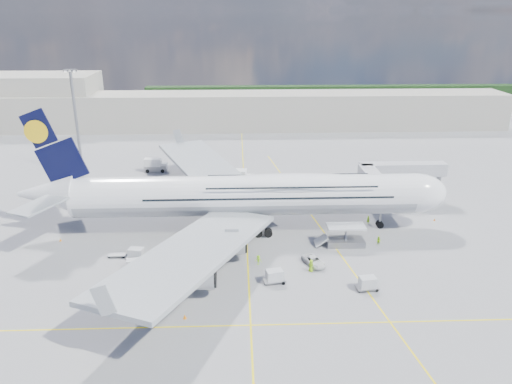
{
  "coord_description": "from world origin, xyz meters",
  "views": [
    {
      "loc": [
        -1.37,
        -74.6,
        38.26
      ],
      "look_at": [
        1.75,
        8.0,
        8.12
      ],
      "focal_mm": 35.0,
      "sensor_mm": 36.0,
      "label": 1
    }
  ],
  "objects_px": {
    "light_mast": "(76,122)",
    "baggage_tug": "(179,288)",
    "service_van": "(314,261)",
    "cone_wing_left_outer": "(217,192)",
    "crew_tug": "(258,260)",
    "cone_tail": "(60,240)",
    "dolly_back": "(117,254)",
    "cone_wing_right_outer": "(185,317)",
    "jet_bridge": "(391,174)",
    "dolly_row_a": "(133,264)",
    "cargo_loader": "(344,238)",
    "catering_truck_inner": "(238,179)",
    "dolly_row_b": "(136,254)",
    "cone_wing_left_inner": "(213,216)",
    "airliner": "(247,195)",
    "crew_loader": "(379,241)",
    "crew_wing": "(190,256)",
    "cone_wing_right_inner": "(157,256)",
    "dolly_nose_near": "(274,276)",
    "dolly_nose_far": "(367,283)",
    "crew_nose": "(368,220)",
    "catering_truck_outer": "(155,166)",
    "cone_nose": "(434,220)",
    "crew_van": "(311,266)",
    "dolly_row_c": "(195,253)"
  },
  "relations": [
    {
      "from": "cargo_loader",
      "to": "catering_truck_inner",
      "type": "bearing_deg",
      "value": 121.12
    },
    {
      "from": "crew_wing",
      "to": "airliner",
      "type": "bearing_deg",
      "value": -45.58
    },
    {
      "from": "light_mast",
      "to": "catering_truck_inner",
      "type": "bearing_deg",
      "value": -17.02
    },
    {
      "from": "airliner",
      "to": "cone_nose",
      "type": "bearing_deg",
      "value": 4.28
    },
    {
      "from": "dolly_back",
      "to": "cone_wing_left_outer",
      "type": "bearing_deg",
      "value": 60.48
    },
    {
      "from": "catering_truck_inner",
      "to": "crew_nose",
      "type": "bearing_deg",
      "value": -32.1
    },
    {
      "from": "crew_nose",
      "to": "cone_wing_right_inner",
      "type": "xyz_separation_m",
      "value": [
        -38.08,
        -12.43,
        -0.6
      ]
    },
    {
      "from": "dolly_row_b",
      "to": "cone_wing_left_inner",
      "type": "relative_size",
      "value": 6.57
    },
    {
      "from": "catering_truck_outer",
      "to": "dolly_back",
      "type": "bearing_deg",
      "value": -88.28
    },
    {
      "from": "light_mast",
      "to": "crew_wing",
      "type": "height_order",
      "value": "light_mast"
    },
    {
      "from": "light_mast",
      "to": "dolly_back",
      "type": "relative_size",
      "value": 8.49
    },
    {
      "from": "dolly_nose_near",
      "to": "cone_wing_right_inner",
      "type": "relative_size",
      "value": 7.27
    },
    {
      "from": "dolly_row_a",
      "to": "cone_tail",
      "type": "xyz_separation_m",
      "value": [
        -14.83,
        10.68,
        -0.65
      ]
    },
    {
      "from": "airliner",
      "to": "cone_wing_right_inner",
      "type": "xyz_separation_m",
      "value": [
        -15.07,
        -10.73,
        -6.63
      ]
    },
    {
      "from": "dolly_row_a",
      "to": "service_van",
      "type": "xyz_separation_m",
      "value": [
        28.55,
        0.36,
        -0.23
      ]
    },
    {
      "from": "light_mast",
      "to": "cone_wing_left_outer",
      "type": "bearing_deg",
      "value": -23.88
    },
    {
      "from": "light_mast",
      "to": "crew_nose",
      "type": "distance_m",
      "value": 72.56
    },
    {
      "from": "dolly_back",
      "to": "crew_nose",
      "type": "relative_size",
      "value": 1.81
    },
    {
      "from": "jet_bridge",
      "to": "dolly_row_a",
      "type": "bearing_deg",
      "value": -152.05
    },
    {
      "from": "dolly_back",
      "to": "catering_truck_inner",
      "type": "distance_m",
      "value": 38.78
    },
    {
      "from": "catering_truck_inner",
      "to": "catering_truck_outer",
      "type": "height_order",
      "value": "catering_truck_inner"
    },
    {
      "from": "airliner",
      "to": "crew_loader",
      "type": "bearing_deg",
      "value": -18.28
    },
    {
      "from": "airliner",
      "to": "jet_bridge",
      "type": "relative_size",
      "value": 4.21
    },
    {
      "from": "dolly_row_b",
      "to": "crew_nose",
      "type": "height_order",
      "value": "dolly_row_b"
    },
    {
      "from": "cargo_loader",
      "to": "cone_wing_left_outer",
      "type": "relative_size",
      "value": 14.36
    },
    {
      "from": "crew_van",
      "to": "cone_nose",
      "type": "height_order",
      "value": "crew_van"
    },
    {
      "from": "jet_bridge",
      "to": "light_mast",
      "type": "distance_m",
      "value": 74.11
    },
    {
      "from": "dolly_row_b",
      "to": "cone_wing_left_inner",
      "type": "xyz_separation_m",
      "value": [
        11.72,
        17.43,
        -0.82
      ]
    },
    {
      "from": "cone_wing_left_inner",
      "to": "jet_bridge",
      "type": "bearing_deg",
      "value": 7.38
    },
    {
      "from": "airliner",
      "to": "dolly_nose_far",
      "type": "xyz_separation_m",
      "value": [
        16.93,
        -21.91,
        -5.77
      ]
    },
    {
      "from": "cone_nose",
      "to": "cone_wing_right_inner",
      "type": "bearing_deg",
      "value": -165.32
    },
    {
      "from": "jet_bridge",
      "to": "baggage_tug",
      "type": "height_order",
      "value": "jet_bridge"
    },
    {
      "from": "dolly_row_a",
      "to": "baggage_tug",
      "type": "xyz_separation_m",
      "value": [
        7.92,
        -7.2,
        -0.15
      ]
    },
    {
      "from": "crew_loader",
      "to": "cargo_loader",
      "type": "bearing_deg",
      "value": -136.18
    },
    {
      "from": "service_van",
      "to": "cone_wing_left_outer",
      "type": "bearing_deg",
      "value": 92.62
    },
    {
      "from": "cone_wing_right_outer",
      "to": "dolly_back",
      "type": "bearing_deg",
      "value": 125.25
    },
    {
      "from": "cargo_loader",
      "to": "cone_wing_right_outer",
      "type": "relative_size",
      "value": 13.94
    },
    {
      "from": "crew_tug",
      "to": "cone_tail",
      "type": "height_order",
      "value": "crew_tug"
    },
    {
      "from": "catering_truck_outer",
      "to": "crew_wing",
      "type": "relative_size",
      "value": 3.41
    },
    {
      "from": "dolly_row_a",
      "to": "dolly_nose_far",
      "type": "distance_m",
      "value": 35.99
    },
    {
      "from": "catering_truck_outer",
      "to": "cone_wing_right_inner",
      "type": "relative_size",
      "value": 11.74
    },
    {
      "from": "dolly_row_c",
      "to": "airliner",
      "type": "bearing_deg",
      "value": 41.49
    },
    {
      "from": "jet_bridge",
      "to": "cone_wing_left_outer",
      "type": "bearing_deg",
      "value": 165.84
    },
    {
      "from": "catering_truck_inner",
      "to": "service_van",
      "type": "relative_size",
      "value": 1.59
    },
    {
      "from": "dolly_nose_far",
      "to": "cone_wing_left_inner",
      "type": "bearing_deg",
      "value": 122.86
    },
    {
      "from": "light_mast",
      "to": "cone_wing_right_inner",
      "type": "relative_size",
      "value": 52.18
    },
    {
      "from": "dolly_back",
      "to": "cone_wing_right_outer",
      "type": "height_order",
      "value": "cone_wing_right_outer"
    },
    {
      "from": "jet_bridge",
      "to": "catering_truck_outer",
      "type": "height_order",
      "value": "jet_bridge"
    },
    {
      "from": "service_van",
      "to": "cone_wing_left_inner",
      "type": "xyz_separation_m",
      "value": [
        -16.93,
        20.33,
        -0.42
      ]
    },
    {
      "from": "light_mast",
      "to": "baggage_tug",
      "type": "xyz_separation_m",
      "value": [
        29.9,
        -56.64,
        -12.45
      ]
    }
  ]
}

